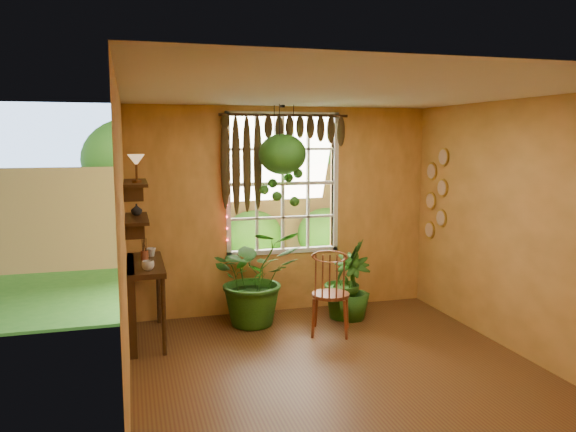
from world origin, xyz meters
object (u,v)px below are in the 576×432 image
object	(u,v)px
counter_ledge	(136,293)
hanging_basket	(282,162)
potted_plant_mid	(345,279)
windsor_chair	(330,306)
potted_plant_left	(255,277)

from	to	relation	value
counter_ledge	hanging_basket	size ratio (longest dim) A/B	0.95
potted_plant_mid	windsor_chair	bearing A→B (deg)	-126.86
hanging_basket	windsor_chair	bearing A→B (deg)	-63.55
hanging_basket	potted_plant_mid	bearing A→B (deg)	-16.54
potted_plant_mid	hanging_basket	size ratio (longest dim) A/B	0.81
windsor_chair	potted_plant_mid	size ratio (longest dim) A/B	1.16
counter_ledge	potted_plant_mid	distance (m)	2.59
counter_ledge	potted_plant_mid	xyz separation A→B (m)	(2.58, 0.11, -0.04)
windsor_chair	hanging_basket	size ratio (longest dim) A/B	0.94
counter_ledge	hanging_basket	world-z (taller)	hanging_basket
counter_ledge	potted_plant_left	distance (m)	1.43
windsor_chair	potted_plant_mid	distance (m)	0.68
windsor_chair	potted_plant_mid	xyz separation A→B (m)	(0.39, 0.53, 0.17)
counter_ledge	windsor_chair	distance (m)	2.24
windsor_chair	potted_plant_left	bearing A→B (deg)	166.92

